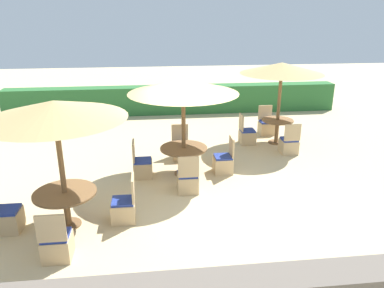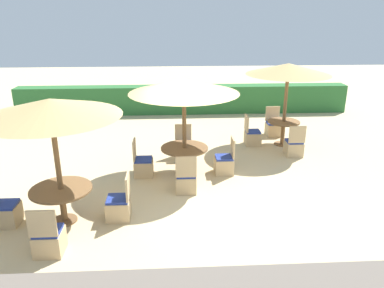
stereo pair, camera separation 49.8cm
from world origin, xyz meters
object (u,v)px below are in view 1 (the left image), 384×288
patio_chair_front_left_east (124,208)px  round_table_center (184,153)px  round_table_front_left (66,198)px  patio_chair_center_south (188,181)px  patio_chair_front_left_south (57,245)px  patio_chair_center_north (181,149)px  parasol_back_right (282,69)px  parasol_center (183,87)px  patio_chair_center_west (142,167)px  patio_chair_front_left_west (7,218)px  patio_chair_center_east (224,163)px  parasol_front_left (54,110)px  patio_chair_back_right_south (289,145)px  patio_chair_back_right_west (247,135)px  patio_chair_back_right_north (266,126)px  round_table_back_right (277,125)px

patio_chair_front_left_east → round_table_center: (1.36, 2.07, 0.31)m
round_table_front_left → round_table_center: (2.43, 2.12, 0.00)m
patio_chair_center_south → patio_chair_front_left_east: bearing=-141.6°
patio_chair_front_left_south → patio_chair_front_left_east: size_ratio=1.00×
patio_chair_front_left_south → patio_chair_center_north: size_ratio=1.00×
parasol_back_right → parasol_center: size_ratio=0.94×
patio_chair_center_west → patio_chair_front_left_west: bearing=-49.2°
patio_chair_center_south → patio_chair_center_east: bearing=43.9°
parasol_front_left → round_table_center: parasol_front_left is taller
patio_chair_front_left_south → patio_chair_back_right_south: 6.97m
parasol_back_right → patio_chair_center_south: bearing=-135.7°
parasol_front_left → parasol_center: parasol_front_left is taller
round_table_center → patio_chair_front_left_east: bearing=-123.4°
patio_chair_back_right_west → patio_chair_center_north: bearing=-65.5°
patio_chair_front_left_west → patio_chair_center_south: (3.51, 1.19, 0.00)m
parasol_center → patio_chair_center_south: 2.19m
patio_chair_center_east → round_table_front_left: bearing=121.5°
patio_chair_front_left_south → patio_chair_back_right_west: 6.91m
patio_chair_center_west → patio_chair_center_east: bearing=90.9°
parasol_back_right → patio_chair_back_right_north: (-0.06, 0.89, -2.03)m
round_table_back_right → patio_chair_center_west: size_ratio=1.03×
patio_chair_center_west → patio_chair_back_right_west: bearing=123.3°
patio_chair_front_left_south → parasol_back_right: (5.48, 5.18, 2.03)m
parasol_front_left → patio_chair_front_left_west: parasol_front_left is taller
patio_chair_center_south → patio_chair_center_east: (1.02, 0.98, 0.00)m
parasol_front_left → round_table_back_right: (5.51, 4.14, -1.71)m
patio_chair_front_left_east → round_table_back_right: 6.05m
patio_chair_back_right_south → round_table_center: patio_chair_back_right_south is taller
patio_chair_front_left_west → patio_chair_center_west: (2.48, 2.14, 0.00)m
round_table_front_left → patio_chair_back_right_south: patio_chair_back_right_south is taller
parasol_center → patio_chair_center_east: size_ratio=2.82×
patio_chair_center_east → round_table_center: bearing=89.3°
patio_chair_center_west → patio_chair_front_left_east: bearing=-9.2°
round_table_back_right → round_table_center: (-3.08, -2.02, 0.01)m
round_table_back_right → parasol_front_left: bearing=-143.1°
round_table_back_right → round_table_center: 3.68m
parasol_front_left → patio_chair_front_left_east: (1.07, 0.05, -2.01)m
patio_chair_back_right_west → parasol_center: 3.55m
round_table_front_left → patio_chair_center_west: (1.40, 2.08, -0.31)m
round_table_back_right → patio_chair_center_east: 2.91m
round_table_front_left → patio_chair_front_left_east: patio_chair_front_left_east is taller
patio_chair_front_left_west → patio_chair_center_north: size_ratio=1.00×
patio_chair_front_left_south → patio_chair_center_north: same height
patio_chair_front_left_east → round_table_back_right: bearing=-47.4°
round_table_back_right → round_table_center: bearing=-146.7°
patio_chair_center_east → parasol_back_right: bearing=-45.5°
parasol_front_left → patio_chair_front_left_west: (-1.08, -0.06, -2.01)m
parasol_front_left → patio_chair_front_left_south: bearing=-88.4°
patio_chair_back_right_south → patio_chair_center_south: 3.76m
patio_chair_front_left_south → patio_chair_center_east: size_ratio=1.00×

